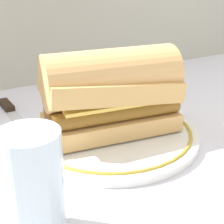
% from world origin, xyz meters
% --- Properties ---
extents(ground_plane, '(1.50, 1.50, 0.00)m').
position_xyz_m(ground_plane, '(0.00, 0.00, 0.00)').
color(ground_plane, silver).
extents(plate, '(0.27, 0.27, 0.01)m').
position_xyz_m(plate, '(0.01, -0.00, 0.01)').
color(plate, white).
rests_on(plate, ground_plane).
extents(sausage_sandwich, '(0.21, 0.12, 0.13)m').
position_xyz_m(sausage_sandwich, '(0.01, -0.00, 0.08)').
color(sausage_sandwich, '#E4B16A').
rests_on(sausage_sandwich, plate).
extents(drinking_glass, '(0.06, 0.06, 0.12)m').
position_xyz_m(drinking_glass, '(-0.16, -0.15, 0.05)').
color(drinking_glass, silver).
rests_on(drinking_glass, ground_plane).
extents(butter_knife, '(0.02, 0.16, 0.01)m').
position_xyz_m(butter_knife, '(-0.10, 0.17, 0.00)').
color(butter_knife, silver).
rests_on(butter_knife, ground_plane).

